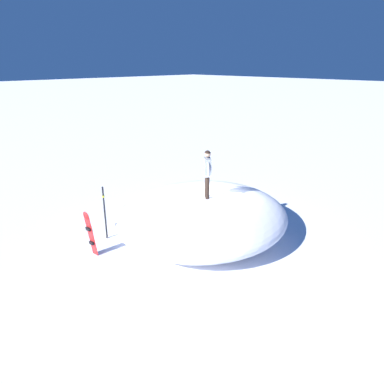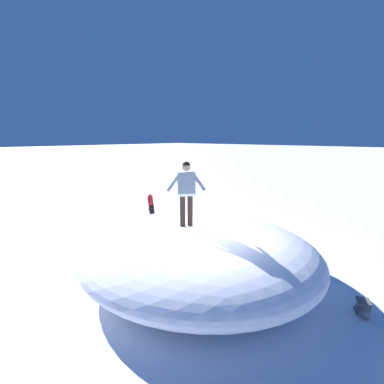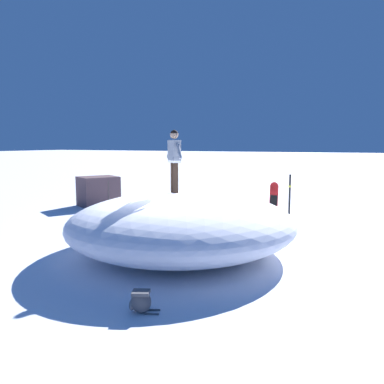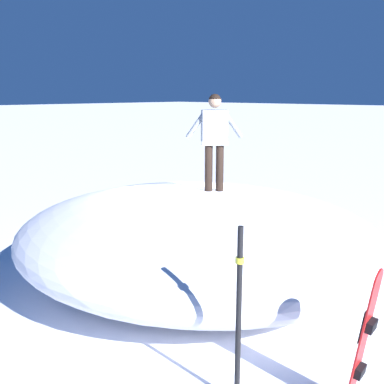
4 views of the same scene
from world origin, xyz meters
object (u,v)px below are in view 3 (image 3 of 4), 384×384
snowboard_primary_upright (273,206)px  backpack_near (140,301)px  trail_marker_pole (289,206)px  snowboarder_standing (174,155)px

snowboard_primary_upright → backpack_near: 7.64m
trail_marker_pole → snowboarder_standing: bearing=-45.1°
snowboarder_standing → backpack_near: (3.97, 1.47, -2.43)m
snowboarder_standing → backpack_near: size_ratio=2.94×
backpack_near → trail_marker_pole: trail_marker_pole is taller
snowboard_primary_upright → trail_marker_pole: 1.31m
snowboarder_standing → trail_marker_pole: snowboarder_standing is taller
snowboarder_standing → snowboard_primary_upright: (-3.64, 1.84, -1.78)m
backpack_near → snowboard_primary_upright: bearing=177.2°
snowboard_primary_upright → backpack_near: snowboard_primary_upright is taller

